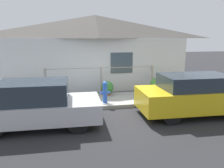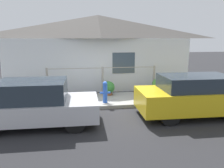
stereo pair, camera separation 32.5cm
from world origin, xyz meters
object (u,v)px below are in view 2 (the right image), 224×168
Objects in this scene: fire_hydrant at (105,92)px; car_left at (36,103)px; potted_plant_by_fence at (48,91)px; potted_plant_corner at (158,85)px; car_right at (198,96)px; potted_plant_near_hydrant at (109,88)px.

car_left is at bearing -145.43° from fire_hydrant.
potted_plant_corner is (4.86, 0.40, 0.03)m from potted_plant_by_fence.
car_left is 4.35× the size of fire_hydrant.
car_left is 5.30m from car_right.
potted_plant_corner is at bearing 99.59° from car_right.
potted_plant_near_hydrant is at bearing -177.18° from potted_plant_corner.
fire_hydrant is at bearing -19.68° from potted_plant_by_fence.
fire_hydrant is (-3.00, 1.59, -0.14)m from car_right.
car_right is 5.77m from potted_plant_by_fence.
car_right is 5.03× the size of fire_hydrant.
car_right is 3.82m from potted_plant_near_hydrant.
car_left reaches higher than potted_plant_by_fence.
fire_hydrant is 1.35× the size of potted_plant_near_hydrant.
car_left is at bearing -178.38° from car_right.
potted_plant_near_hydrant is (-2.71, 2.68, -0.25)m from car_right.
potted_plant_corner reaches higher than potted_plant_near_hydrant.
fire_hydrant reaches higher than potted_plant_near_hydrant.
car_right reaches higher than potted_plant_near_hydrant.
car_left reaches higher than potted_plant_corner.
car_left is 6.01× the size of potted_plant_by_fence.
car_left is at bearing -134.02° from potted_plant_near_hydrant.
car_right is at bearing -82.02° from potted_plant_corner.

